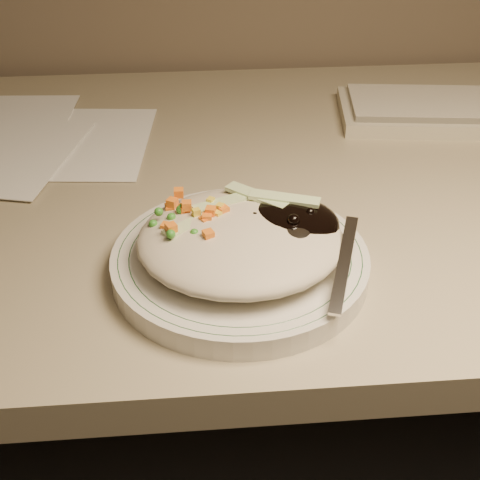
{
  "coord_description": "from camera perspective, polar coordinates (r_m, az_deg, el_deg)",
  "views": [
    {
      "loc": [
        -0.11,
        0.67,
        1.13
      ],
      "look_at": [
        -0.06,
        1.18,
        0.78
      ],
      "focal_mm": 50.0,
      "sensor_mm": 36.0,
      "label": 1
    }
  ],
  "objects": [
    {
      "name": "plate",
      "position": [
        0.64,
        0.0,
        -1.93
      ],
      "size": [
        0.24,
        0.24,
        0.02
      ],
      "primitive_type": "cylinder",
      "color": "silver",
      "rests_on": "desk"
    },
    {
      "name": "plate_rim",
      "position": [
        0.63,
        0.0,
        -1.2
      ],
      "size": [
        0.23,
        0.23,
        0.0
      ],
      "color": "#144723",
      "rests_on": "plate"
    },
    {
      "name": "desk",
      "position": [
        0.92,
        2.87,
        -5.08
      ],
      "size": [
        1.4,
        0.7,
        0.74
      ],
      "color": "gray",
      "rests_on": "ground"
    },
    {
      "name": "meal",
      "position": [
        0.62,
        0.41,
        0.41
      ],
      "size": [
        0.21,
        0.19,
        0.05
      ],
      "color": "#C0B39B",
      "rests_on": "plate"
    }
  ]
}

